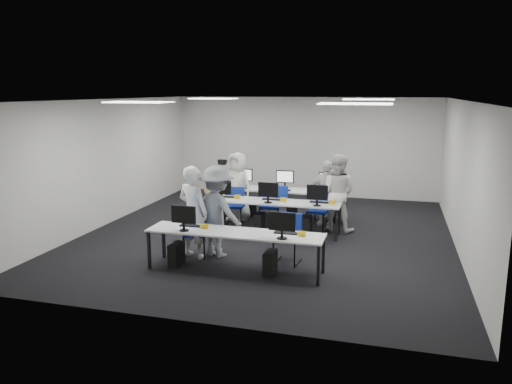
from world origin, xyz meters
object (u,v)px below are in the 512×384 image
(chair_6, at_px, (278,211))
(student_3, at_px, (326,193))
(chair_0, at_px, (196,242))
(chair_1, at_px, (288,248))
(desk_front, at_px, (235,234))
(student_1, at_px, (337,193))
(chair_3, at_px, (270,214))
(photographer, at_px, (217,212))
(student_0, at_px, (193,212))
(chair_5, at_px, (237,210))
(student_2, at_px, (237,187))
(desk_mid, at_px, (270,203))
(chair_7, at_px, (321,213))
(chair_2, at_px, (235,213))
(chair_4, at_px, (318,218))

(chair_6, distance_m, student_3, 1.23)
(chair_0, distance_m, chair_1, 1.83)
(desk_front, bearing_deg, student_1, 65.46)
(chair_3, distance_m, photographer, 2.50)
(student_1, bearing_deg, student_0, 58.38)
(chair_0, height_order, chair_5, chair_0)
(chair_1, relative_size, student_2, 0.54)
(desk_mid, xyz_separation_m, student_3, (1.14, 0.94, 0.11))
(chair_0, distance_m, chair_7, 3.57)
(chair_6, xyz_separation_m, student_3, (1.12, 0.14, 0.48))
(chair_0, relative_size, chair_3, 0.92)
(chair_0, distance_m, student_0, 0.62)
(desk_front, height_order, chair_3, chair_3)
(desk_front, relative_size, chair_6, 3.31)
(chair_0, height_order, student_0, student_0)
(student_2, bearing_deg, student_0, -70.08)
(student_2, bearing_deg, chair_2, -63.03)
(chair_2, relative_size, chair_6, 0.91)
(chair_0, xyz_separation_m, chair_7, (2.03, 2.94, 0.02))
(chair_5, distance_m, student_2, 0.59)
(student_1, height_order, photographer, same)
(desk_front, bearing_deg, student_2, 106.90)
(chair_3, relative_size, student_0, 0.53)
(student_2, distance_m, student_3, 2.19)
(chair_4, height_order, chair_6, chair_6)
(chair_4, bearing_deg, student_0, -120.75)
(chair_1, bearing_deg, desk_mid, 118.55)
(chair_5, xyz_separation_m, photographer, (0.48, -2.73, 0.63))
(chair_6, relative_size, student_3, 0.61)
(chair_4, distance_m, student_2, 2.19)
(desk_mid, bearing_deg, chair_5, 142.20)
(chair_4, distance_m, student_3, 0.71)
(chair_1, height_order, chair_6, chair_6)
(student_0, bearing_deg, chair_4, -110.81)
(chair_0, xyz_separation_m, chair_5, (-0.07, 2.85, -0.02))
(chair_1, xyz_separation_m, photographer, (-1.41, 0.02, 0.60))
(desk_mid, bearing_deg, desk_front, -90.00)
(chair_2, distance_m, chair_6, 1.07)
(student_0, distance_m, student_3, 3.71)
(chair_1, bearing_deg, chair_2, 132.81)
(student_1, relative_size, student_2, 1.05)
(student_3, bearing_deg, student_1, -42.86)
(chair_0, xyz_separation_m, chair_4, (2.03, 2.47, 0.00))
(student_1, bearing_deg, chair_0, 58.00)
(chair_1, distance_m, chair_3, 2.58)
(chair_1, bearing_deg, photographer, -175.39)
(chair_4, height_order, student_3, student_3)
(chair_1, height_order, student_0, student_0)
(chair_3, bearing_deg, desk_front, -96.33)
(desk_mid, bearing_deg, student_0, -116.12)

